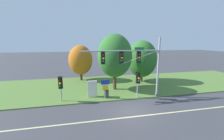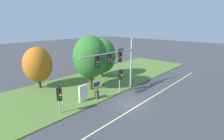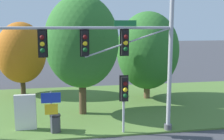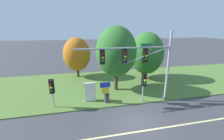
# 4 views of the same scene
# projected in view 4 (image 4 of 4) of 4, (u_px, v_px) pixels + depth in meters

# --- Properties ---
(ground_plane) EXTENTS (160.00, 160.00, 0.00)m
(ground_plane) POSITION_uv_depth(u_px,v_px,m) (136.00, 121.00, 11.94)
(ground_plane) COLOR #3D3D42
(lane_stripe) EXTENTS (36.00, 0.16, 0.01)m
(lane_stripe) POSITION_uv_depth(u_px,v_px,m) (143.00, 131.00, 10.81)
(lane_stripe) COLOR beige
(lane_stripe) RESTS_ON ground
(grass_verge) EXTENTS (48.00, 11.50, 0.10)m
(grass_verge) POSITION_uv_depth(u_px,v_px,m) (113.00, 84.00, 19.66)
(grass_verge) COLOR #517533
(grass_verge) RESTS_ON ground
(traffic_signal_mast) EXTENTS (8.91, 0.49, 6.83)m
(traffic_signal_mast) POSITION_uv_depth(u_px,v_px,m) (141.00, 60.00, 13.59)
(traffic_signal_mast) COLOR #9EA0A5
(traffic_signal_mast) RESTS_ON grass_verge
(pedestrian_signal_near_kerb) EXTENTS (0.46, 0.55, 2.74)m
(pedestrian_signal_near_kerb) POSITION_uv_depth(u_px,v_px,m) (52.00, 88.00, 13.17)
(pedestrian_signal_near_kerb) COLOR #9EA0A5
(pedestrian_signal_near_kerb) RESTS_ON grass_verge
(pedestrian_signal_further_along) EXTENTS (0.46, 0.55, 3.02)m
(pedestrian_signal_further_along) POSITION_uv_depth(u_px,v_px,m) (144.00, 81.00, 14.12)
(pedestrian_signal_further_along) COLOR #9EA0A5
(pedestrian_signal_further_along) RESTS_ON grass_verge
(route_sign_post) EXTENTS (0.97, 0.08, 2.20)m
(route_sign_post) POSITION_uv_depth(u_px,v_px,m) (105.00, 89.00, 14.15)
(route_sign_post) COLOR slate
(route_sign_post) RESTS_ON grass_verge
(tree_nearest_road) EXTENTS (3.83, 3.83, 5.73)m
(tree_nearest_road) POSITION_uv_depth(u_px,v_px,m) (77.00, 54.00, 21.39)
(tree_nearest_road) COLOR #423021
(tree_nearest_road) RESTS_ON grass_verge
(tree_left_of_mast) EXTENTS (4.49, 4.49, 7.31)m
(tree_left_of_mast) POSITION_uv_depth(u_px,v_px,m) (116.00, 52.00, 16.52)
(tree_left_of_mast) COLOR #4C3823
(tree_left_of_mast) RESTS_ON grass_verge
(tree_behind_signpost) EXTENTS (4.60, 4.60, 6.48)m
(tree_behind_signpost) POSITION_uv_depth(u_px,v_px,m) (147.00, 53.00, 20.57)
(tree_behind_signpost) COLOR brown
(tree_behind_signpost) RESTS_ON grass_verge
(info_kiosk) EXTENTS (1.10, 0.24, 1.90)m
(info_kiosk) POSITION_uv_depth(u_px,v_px,m) (90.00, 92.00, 14.80)
(info_kiosk) COLOR silver
(info_kiosk) RESTS_ON grass_verge
(trash_bin) EXTENTS (0.56, 0.56, 0.93)m
(trash_bin) POSITION_uv_depth(u_px,v_px,m) (107.00, 98.00, 14.66)
(trash_bin) COLOR #38383D
(trash_bin) RESTS_ON grass_verge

